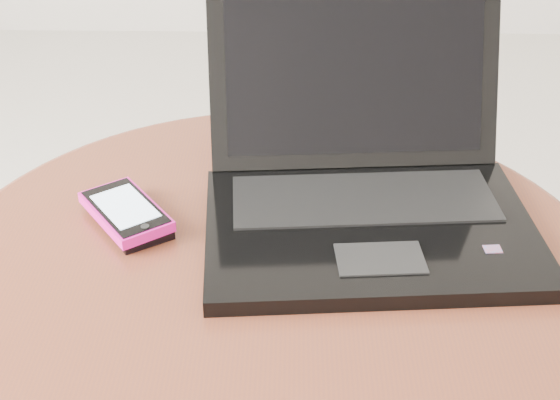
{
  "coord_description": "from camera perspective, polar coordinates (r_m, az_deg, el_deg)",
  "views": [
    {
      "loc": [
        0.14,
        -0.71,
        0.99
      ],
      "look_at": [
        0.13,
        -0.09,
        0.6
      ],
      "focal_mm": 49.69,
      "sensor_mm": 36.0,
      "label": 1
    }
  ],
  "objects": [
    {
      "name": "table",
      "position": [
        0.83,
        -0.62,
        -10.87
      ],
      "size": [
        0.68,
        0.68,
        0.54
      ],
      "color": "#54280F",
      "rests_on": "ground"
    },
    {
      "name": "laptop",
      "position": [
        0.81,
        6.27,
        1.26
      ],
      "size": [
        0.35,
        0.33,
        0.21
      ],
      "color": "black",
      "rests_on": "table"
    },
    {
      "name": "phone_black",
      "position": [
        0.82,
        -10.93,
        -1.38
      ],
      "size": [
        0.1,
        0.12,
        0.01
      ],
      "color": "black",
      "rests_on": "table"
    },
    {
      "name": "phone_pink",
      "position": [
        0.81,
        -11.29,
        -0.81
      ],
      "size": [
        0.11,
        0.12,
        0.01
      ],
      "color": "#ED159C",
      "rests_on": "phone_black"
    }
  ]
}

